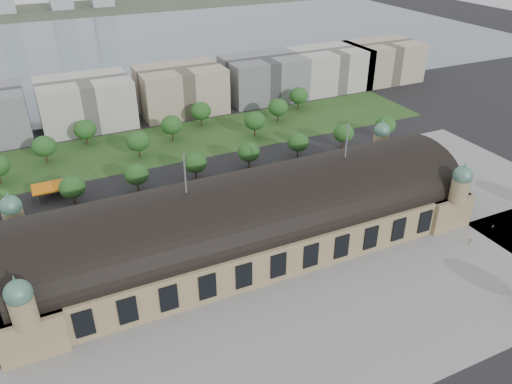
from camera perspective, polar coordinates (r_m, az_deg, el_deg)
name	(u,v)px	position (r m, az deg, el deg)	size (l,w,h in m)	color
ground	(250,247)	(165.43, -0.74, -6.28)	(900.00, 900.00, 0.00)	black
station	(249,221)	(159.64, -0.76, -3.29)	(150.00, 48.40, 44.30)	#99875F
plaza_south	(352,325)	(140.56, 10.91, -14.66)	(190.00, 48.00, 0.12)	gray
plaza_east	(479,183)	(222.28, 24.16, 0.93)	(56.00, 100.00, 0.12)	gray
road_slab	(159,206)	(190.47, -11.04, -1.62)	(260.00, 26.00, 0.10)	black
grass_belt	(137,149)	(239.39, -13.45, 4.82)	(300.00, 45.00, 0.10)	#284B1E
petrol_station	(54,186)	(209.64, -22.07, 0.59)	(14.00, 13.00, 5.05)	orange
lake	(94,49)	(434.76, -18.00, 15.27)	(700.00, 320.00, 0.08)	slate
far_shore	(63,10)	(630.16, -21.15, 18.84)	(700.00, 120.00, 0.14)	#44513D
office_3	(86,103)	(270.11, -18.87, 9.63)	(45.00, 32.00, 24.00)	#B7B5AD
office_4	(181,89)	(279.30, -8.60, 11.51)	(45.00, 32.00, 24.00)	tan
office_5	(263,78)	(296.75, 0.84, 12.90)	(45.00, 32.00, 24.00)	gray
office_6	(329,69)	(318.40, 8.35, 13.76)	(45.00, 32.00, 24.00)	#B7B5AD
office_7	(382,61)	(341.49, 14.18, 14.27)	(45.00, 32.00, 24.00)	tan
tree_row_2	(1,201)	(197.34, -27.10, -0.93)	(9.60, 9.60, 11.52)	#2D2116
tree_row_3	(72,187)	(196.79, -20.27, 0.54)	(9.60, 9.60, 11.52)	#2D2116
tree_row_4	(136,174)	(199.15, -13.51, 1.98)	(9.60, 9.60, 11.52)	#2D2116
tree_row_5	(195,163)	(204.33, -6.98, 3.35)	(9.60, 9.60, 11.52)	#2D2116
tree_row_6	(249,152)	(212.11, -0.84, 4.60)	(9.60, 9.60, 11.52)	#2D2116
tree_row_7	(298,142)	(222.22, 4.82, 5.70)	(9.60, 9.60, 11.52)	#2D2116
tree_row_8	(343,133)	(234.36, 9.96, 6.64)	(9.60, 9.60, 11.52)	#2D2116
tree_row_9	(385,125)	(248.24, 14.58, 7.44)	(9.60, 9.60, 11.52)	#2D2116
tree_belt_4	(44,146)	(234.61, -23.06, 4.84)	(10.40, 10.40, 12.48)	#2D2116
tree_belt_5	(85,129)	(246.61, -18.95, 6.79)	(10.40, 10.40, 12.48)	#2D2116
tree_belt_6	(138,141)	(227.01, -13.33, 5.68)	(10.40, 10.40, 12.48)	#2D2116
tree_belt_7	(172,125)	(241.79, -9.62, 7.56)	(10.40, 10.40, 12.48)	#2D2116
tree_belt_8	(201,111)	(257.69, -6.32, 9.19)	(10.40, 10.40, 12.48)	#2D2116
tree_belt_9	(255,121)	(243.48, -0.14, 8.14)	(10.40, 10.40, 12.48)	#2D2116
tree_belt_10	(278,107)	(261.50, 2.55, 9.64)	(10.40, 10.40, 12.48)	#2D2116
tree_belt_11	(299,95)	(280.16, 4.90, 10.94)	(10.40, 10.40, 12.48)	#2D2116
traffic_car_2	(32,248)	(179.53, -24.22, -5.82)	(2.19, 4.74, 1.32)	black
traffic_car_3	(109,201)	(196.59, -16.50, -1.04)	(2.29, 5.63, 1.63)	maroon
traffic_car_4	(219,197)	(192.40, -4.25, -0.54)	(1.56, 3.88, 1.32)	#172542
traffic_car_6	(390,158)	(229.73, 15.06, 3.75)	(2.69, 5.83, 1.62)	white
parked_car_1	(15,259)	(176.36, -25.82, -6.88)	(2.35, 5.09, 1.42)	maroon
parked_car_2	(108,239)	(174.77, -16.57, -5.18)	(2.32, 5.70, 1.65)	#1B1D4D
parked_car_3	(115,242)	(173.16, -15.82, -5.48)	(1.53, 3.81, 1.30)	#56595E
parked_car_4	(129,235)	(175.31, -14.27, -4.73)	(1.59, 4.56, 1.50)	silver
parked_car_5	(112,237)	(175.69, -16.10, -4.93)	(2.52, 5.47, 1.52)	#999BA1
parked_car_6	(167,226)	(177.15, -10.17, -3.85)	(1.96, 4.81, 1.40)	black
bus_west	(190,204)	(186.91, -7.54, -1.39)	(2.63, 11.25, 3.13)	red
bus_mid	(259,191)	(193.78, 0.38, 0.10)	(2.70, 11.54, 3.21)	white
bus_east	(298,185)	(197.99, 4.84, 0.76)	(3.12, 13.35, 3.72)	#B9B3AC
pedestrian_0	(470,242)	(180.67, 23.26, -5.24)	(0.95, 0.54, 1.95)	gray
pedestrian_2	(493,226)	(192.51, 25.44, -3.57)	(0.82, 0.47, 1.70)	gray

